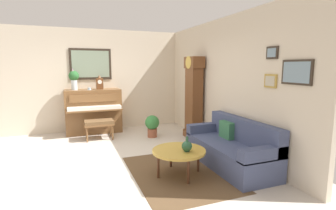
% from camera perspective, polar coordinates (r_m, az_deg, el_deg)
% --- Properties ---
extents(ground_plane, '(6.40, 6.00, 0.10)m').
position_cam_1_polar(ground_plane, '(5.19, -12.20, -12.25)').
color(ground_plane, beige).
extents(wall_left, '(0.13, 4.90, 2.80)m').
position_cam_1_polar(wall_left, '(7.44, -15.69, 5.44)').
color(wall_left, beige).
rests_on(wall_left, ground_plane).
extents(wall_back, '(5.30, 0.13, 2.80)m').
position_cam_1_polar(wall_back, '(5.72, 11.89, 4.63)').
color(wall_back, beige).
rests_on(wall_back, ground_plane).
extents(area_rug, '(2.10, 1.50, 0.01)m').
position_cam_1_polar(area_rug, '(4.44, 2.37, -14.96)').
color(area_rug, brown).
rests_on(area_rug, ground_plane).
extents(piano, '(0.87, 1.44, 1.18)m').
position_cam_1_polar(piano, '(7.15, -16.34, -1.27)').
color(piano, brown).
rests_on(piano, ground_plane).
extents(piano_bench, '(0.42, 0.70, 0.48)m').
position_cam_1_polar(piano_bench, '(6.47, -15.21, -3.96)').
color(piano_bench, brown).
rests_on(piano_bench, ground_plane).
extents(grandfather_clock, '(0.52, 0.34, 2.03)m').
position_cam_1_polar(grandfather_clock, '(6.35, 5.78, 1.18)').
color(grandfather_clock, brown).
rests_on(grandfather_clock, ground_plane).
extents(couch, '(1.90, 0.80, 0.84)m').
position_cam_1_polar(couch, '(4.81, 14.06, -9.43)').
color(couch, '#424C70').
rests_on(couch, ground_plane).
extents(coffee_table, '(0.88, 0.88, 0.43)m').
position_cam_1_polar(coffee_table, '(4.24, 2.47, -10.38)').
color(coffee_table, gold).
rests_on(coffee_table, ground_plane).
extents(mantel_clock, '(0.13, 0.18, 0.38)m').
position_cam_1_polar(mantel_clock, '(7.08, -15.11, 4.81)').
color(mantel_clock, brown).
rests_on(mantel_clock, piano).
extents(flower_vase, '(0.26, 0.26, 0.58)m').
position_cam_1_polar(flower_vase, '(7.04, -20.36, 5.72)').
color(flower_vase, silver).
rests_on(flower_vase, piano).
extents(teacup, '(0.12, 0.12, 0.06)m').
position_cam_1_polar(teacup, '(7.03, -17.25, 3.48)').
color(teacup, '#ADC6D6').
rests_on(teacup, piano).
extents(green_jug, '(0.17, 0.17, 0.24)m').
position_cam_1_polar(green_jug, '(4.14, 4.25, -9.17)').
color(green_jug, '#234C33').
rests_on(green_jug, coffee_table).
extents(potted_plant, '(0.36, 0.36, 0.56)m').
position_cam_1_polar(potted_plant, '(6.48, -3.57, -4.41)').
color(potted_plant, '#935138').
rests_on(potted_plant, ground_plane).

